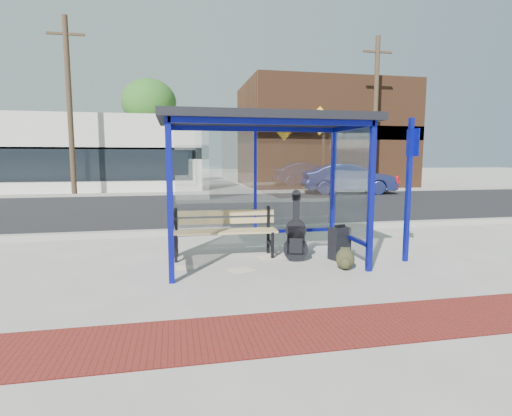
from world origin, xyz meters
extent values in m
plane|color=#B2ADA0|center=(0.00, 0.00, 0.00)|extent=(120.00, 120.00, 0.00)
cube|color=maroon|center=(0.00, -2.60, 0.01)|extent=(60.00, 1.00, 0.01)
cube|color=gray|center=(0.00, 2.90, 0.06)|extent=(60.00, 0.25, 0.12)
cube|color=black|center=(0.00, 8.00, 0.00)|extent=(60.00, 10.00, 0.00)
cube|color=gray|center=(0.00, 13.10, 0.06)|extent=(60.00, 0.25, 0.12)
cube|color=#B2ADA0|center=(0.00, 15.00, 0.00)|extent=(60.00, 4.00, 0.01)
cube|color=#0C128E|center=(-1.50, -0.75, 1.15)|extent=(0.08, 0.08, 2.30)
cube|color=#0C128E|center=(1.50, -0.75, 1.15)|extent=(0.08, 0.08, 2.30)
cube|color=#0C128E|center=(-1.50, 0.75, 1.15)|extent=(0.08, 0.08, 2.30)
cube|color=#0C128E|center=(1.50, 0.75, 1.15)|extent=(0.08, 0.08, 2.30)
cube|color=#0C128E|center=(0.00, 0.75, 2.26)|extent=(3.00, 0.08, 0.08)
cube|color=#0C128E|center=(0.00, -0.75, 2.26)|extent=(3.00, 0.08, 0.08)
cube|color=#0C128E|center=(-1.50, 0.00, 2.26)|extent=(0.08, 1.50, 0.08)
cube|color=#0C128E|center=(1.50, 0.00, 2.26)|extent=(0.08, 1.50, 0.08)
cube|color=#0C128E|center=(0.00, 0.75, 0.40)|extent=(3.00, 0.08, 0.06)
cube|color=#0C128E|center=(-1.50, 0.00, 0.40)|extent=(0.08, 1.50, 0.06)
cube|color=#0C128E|center=(1.50, 0.00, 0.40)|extent=(0.08, 1.50, 0.06)
cube|color=#0C128E|center=(0.00, 0.75, 1.35)|extent=(0.05, 0.05, 1.90)
cube|color=silver|center=(0.00, 0.75, 1.31)|extent=(2.84, 0.01, 1.82)
cube|color=silver|center=(-1.50, 0.00, 1.31)|extent=(0.02, 1.34, 1.82)
cube|color=silver|center=(1.50, 0.00, 1.31)|extent=(0.02, 1.34, 1.82)
cube|color=black|center=(0.00, 0.00, 2.36)|extent=(3.30, 1.80, 0.12)
cube|color=silver|center=(-9.00, 18.00, 2.00)|extent=(18.00, 6.00, 4.00)
cube|color=black|center=(-9.00, 15.05, 2.00)|extent=(18.00, 0.10, 0.60)
cube|color=black|center=(-9.00, 14.98, 1.40)|extent=(17.00, 0.04, 1.60)
cube|color=#59331E|center=(8.00, 18.50, 3.20)|extent=(10.00, 7.00, 6.40)
cube|color=black|center=(8.00, 15.05, 3.20)|extent=(10.00, 0.10, 0.80)
cube|color=yellow|center=(6.50, 14.95, 3.80)|extent=(1.56, 0.06, 1.56)
cylinder|color=#4C3826|center=(-3.00, 22.00, 2.50)|extent=(0.36, 0.36, 5.00)
ellipsoid|color=#265718|center=(-3.00, 22.00, 5.50)|extent=(3.60, 3.60, 3.06)
cylinder|color=#4C3826|center=(12.50, 22.00, 2.50)|extent=(0.36, 0.36, 5.00)
ellipsoid|color=#265718|center=(12.50, 22.00, 5.50)|extent=(3.60, 3.60, 3.06)
cylinder|color=#4C3826|center=(-6.00, 13.40, 4.00)|extent=(0.24, 0.24, 8.00)
cube|color=#4C3826|center=(-6.00, 13.40, 7.20)|extent=(1.60, 0.10, 0.10)
cylinder|color=#4C3826|center=(9.00, 13.40, 4.00)|extent=(0.24, 0.24, 8.00)
cube|color=#4C3826|center=(9.00, 13.40, 7.20)|extent=(1.60, 0.10, 0.10)
cube|color=black|center=(-1.44, 0.38, 0.23)|extent=(0.05, 0.05, 0.47)
cube|color=black|center=(-1.42, 0.79, 0.44)|extent=(0.05, 0.05, 0.88)
cube|color=black|center=(-1.43, 0.58, 0.23)|extent=(0.07, 0.42, 0.05)
cube|color=black|center=(0.22, 0.31, 0.23)|extent=(0.05, 0.05, 0.47)
cube|color=black|center=(0.24, 0.72, 0.44)|extent=(0.05, 0.05, 0.88)
cube|color=black|center=(0.23, 0.52, 0.23)|extent=(0.07, 0.42, 0.05)
cube|color=tan|center=(-0.61, 0.38, 0.47)|extent=(1.87, 0.17, 0.04)
cube|color=tan|center=(-0.60, 0.49, 0.47)|extent=(1.87, 0.17, 0.04)
cube|color=tan|center=(-0.60, 0.61, 0.47)|extent=(1.87, 0.17, 0.04)
cube|color=tan|center=(-0.59, 0.72, 0.47)|extent=(1.87, 0.17, 0.04)
cube|color=tan|center=(-0.59, 0.76, 0.62)|extent=(1.87, 0.11, 0.10)
cube|color=tan|center=(-0.59, 0.76, 0.77)|extent=(1.87, 0.11, 0.10)
cylinder|color=black|center=(0.57, 0.07, 0.21)|extent=(0.44, 0.23, 0.42)
cylinder|color=black|center=(0.57, 0.07, 0.54)|extent=(0.37, 0.21, 0.35)
cube|color=black|center=(0.57, 0.07, 0.37)|extent=(0.32, 0.19, 0.50)
cube|color=black|center=(0.57, 0.07, 0.88)|extent=(0.13, 0.13, 0.50)
cube|color=black|center=(0.57, 0.07, 1.10)|extent=(0.17, 0.14, 0.10)
cube|color=black|center=(1.35, 0.04, 0.28)|extent=(0.41, 0.33, 0.55)
cylinder|color=black|center=(1.23, -0.01, 0.02)|extent=(0.12, 0.20, 0.05)
cylinder|color=black|center=(1.47, 0.09, 0.02)|extent=(0.12, 0.20, 0.05)
cube|color=black|center=(1.35, 0.04, 0.59)|extent=(0.22, 0.12, 0.04)
cube|color=black|center=(1.39, -0.07, 0.30)|extent=(0.27, 0.12, 0.30)
ellipsoid|color=#282917|center=(1.18, -0.59, 0.17)|extent=(0.35, 0.30, 0.35)
ellipsoid|color=#282917|center=(1.14, -0.69, 0.12)|extent=(0.20, 0.17, 0.18)
cube|color=#282917|center=(1.19, -0.57, 0.34)|extent=(0.10, 0.07, 0.03)
cube|color=#0D1495|center=(2.40, -0.31, 1.20)|extent=(0.08, 0.08, 2.40)
cube|color=#0D1495|center=(2.44, -0.31, 2.00)|extent=(0.05, 0.30, 0.45)
cube|color=white|center=(-1.26, 0.01, 0.00)|extent=(0.35, 0.28, 0.01)
cube|color=white|center=(-0.44, -0.31, 0.00)|extent=(0.45, 0.40, 0.01)
cube|color=white|center=(0.20, 0.40, 0.00)|extent=(0.46, 0.39, 0.01)
imported|color=#1A1F49|center=(6.99, 12.09, 0.73)|extent=(4.63, 2.14, 1.47)
cylinder|color=#9D0B11|center=(10.67, 13.82, 0.32)|extent=(0.21, 0.21, 0.64)
sphere|color=#9D0B11|center=(10.67, 13.82, 0.67)|extent=(0.24, 0.24, 0.24)
cylinder|color=#9D0B11|center=(10.67, 13.82, 0.43)|extent=(0.36, 0.23, 0.11)
camera|label=1|loc=(-1.42, -6.32, 1.75)|focal=28.00mm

